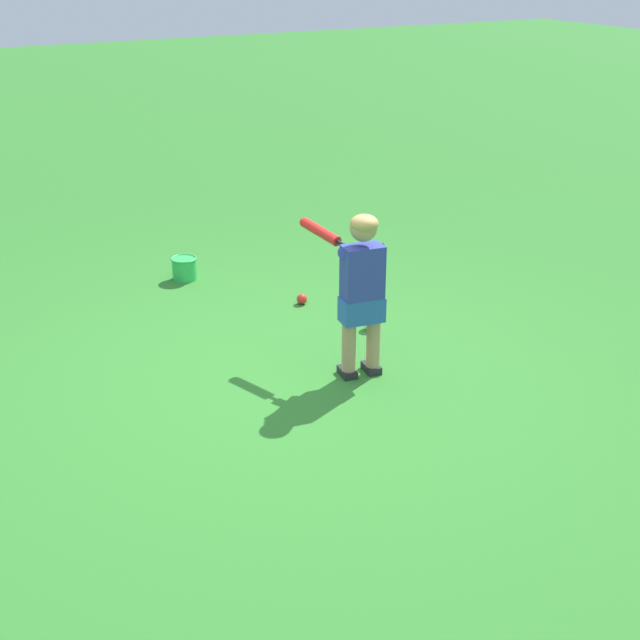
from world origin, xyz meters
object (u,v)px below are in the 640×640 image
at_px(play_ball_midfield, 370,323).
at_px(toy_bucket, 184,268).
at_px(play_ball_behind_batter, 302,299).
at_px(child_batter, 360,280).

bearing_deg(play_ball_midfield, toy_bucket, 26.42).
bearing_deg(play_ball_behind_batter, play_ball_midfield, -163.14).
height_order(play_ball_midfield, toy_bucket, toy_bucket).
height_order(child_batter, play_ball_behind_batter, child_batter).
height_order(child_batter, play_ball_midfield, child_batter).
bearing_deg(toy_bucket, child_batter, -170.26).
bearing_deg(play_ball_behind_batter, child_batter, 169.38).
relative_size(play_ball_midfield, play_ball_behind_batter, 1.27).
bearing_deg(play_ball_behind_batter, toy_bucket, 32.38).
xyz_separation_m(play_ball_midfield, toy_bucket, (1.61, 0.80, 0.05)).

